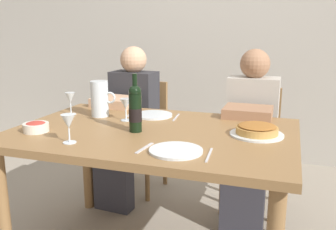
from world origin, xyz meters
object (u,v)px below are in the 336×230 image
Objects in this scene: dinner_plate_left_setting at (153,115)px; diner_left at (127,120)px; water_pitcher at (100,101)px; salad_bowl at (36,126)px; dinner_plate_right_setting at (176,151)px; wine_bottle at (135,108)px; chair_right at (253,140)px; dining_table at (153,146)px; baked_tart at (257,130)px; wine_glass_right_diner at (70,99)px; chair_left at (142,128)px; wine_glass_centre at (68,123)px; wine_glass_left_diner at (126,105)px; diner_right at (250,132)px.

dinner_plate_left_setting is 0.53m from diner_left.
water_pitcher reaches higher than dinner_plate_left_setting.
dinner_plate_right_setting is (0.80, -0.08, -0.02)m from salad_bowl.
wine_bottle reaches higher than chair_right.
dinner_plate_right_setting is 0.21× the size of diner_left.
dinner_plate_left_setting is (-0.11, 0.30, 0.10)m from dining_table.
water_pitcher is 0.91× the size of dinner_plate_left_setting.
baked_tart is 0.49m from dinner_plate_right_setting.
water_pitcher is 1.56× the size of wine_glass_right_diner.
chair_left is (-0.98, 0.84, -0.29)m from baked_tart.
wine_glass_centre is 1.47m from chair_right.
baked_tart is 1.93× the size of wine_glass_right_diner.
wine_bottle reaches higher than chair_left.
salad_bowl is at bearing -131.09° from dinner_plate_left_setting.
dinner_plate_right_setting is at bearing 123.36° from chair_left.
dinner_plate_left_setting is 0.28× the size of chair_right.
chair_left is (-0.37, 0.96, -0.39)m from wine_bottle.
dining_table is 6.23× the size of dinner_plate_right_setting.
wine_glass_centre is (-0.84, -0.41, 0.07)m from baked_tart.
chair_right is (0.91, 0.20, -0.12)m from diner_left.
wine_glass_left_diner is 0.40m from wine_glass_right_diner.
baked_tart is 0.31× the size of chair_left.
wine_glass_centre is at bearing -176.46° from dinner_plate_right_setting.
chair_right is (0.75, 1.21, -0.36)m from wine_glass_centre.
chair_right is at bearing -163.28° from diner_left.
wine_bottle is 1.10m from chair_left.
wine_glass_right_diner is at bearing 164.00° from dining_table.
wine_bottle reaches higher than dinner_plate_right_setting.
chair_left is at bearing -16.86° from diner_right.
diner_left is at bearing 12.47° from chair_right.
wine_bottle is 1.13m from chair_right.
baked_tart is at bearing 96.65° from chair_right.
chair_right reaches higher than baked_tart.
salad_bowl is 0.12× the size of diner_right.
chair_left is at bearing 118.65° from dinner_plate_left_setting.
wine_glass_centre is 0.16× the size of chair_right.
diner_left reaches higher than wine_glass_right_diner.
baked_tart is 0.59m from diner_right.
diner_left reaches higher than baked_tart.
diner_right reaches higher than chair_right.
water_pitcher is at bearing 154.98° from dining_table.
salad_bowl is at bearing -165.14° from baked_tart.
dining_table is 0.33m from wine_glass_left_diner.
dinner_plate_right_setting is (0.30, -0.25, -0.12)m from wine_bottle.
chair_left is at bearing 83.34° from salad_bowl.
diner_left is at bearing 94.35° from water_pitcher.
wine_bottle is 0.41m from dinner_plate_right_setting.
wine_bottle is at bearing 122.26° from diner_left.
dining_table is at bearing 62.90° from chair_right.
wine_bottle reaches higher than wine_glass_centre.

